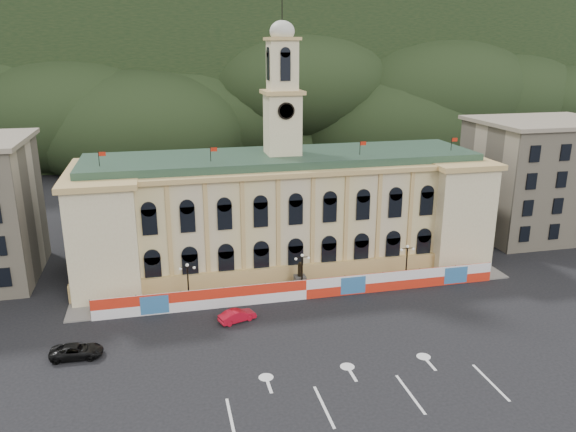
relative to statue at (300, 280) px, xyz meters
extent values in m
plane|color=black|center=(0.00, -18.00, -1.19)|extent=(260.00, 260.00, 0.00)
cube|color=black|center=(0.00, 112.00, 20.81)|extent=(230.00, 70.00, 44.00)
cube|color=#595651|center=(35.00, 92.00, 28.81)|extent=(22.00, 8.00, 14.00)
cube|color=#595651|center=(-48.00, 90.00, 24.81)|extent=(16.00, 7.00, 10.00)
cube|color=beige|center=(0.00, 10.00, 5.81)|extent=(55.00, 15.00, 14.00)
cube|color=tan|center=(0.00, 2.20, 0.01)|extent=(56.00, 0.80, 2.40)
cube|color=tan|center=(0.00, 10.00, 13.11)|extent=(56.20, 16.20, 0.60)
cube|color=#2C4A37|center=(0.00, 10.00, 13.81)|extent=(53.00, 13.00, 1.20)
cube|color=beige|center=(-23.50, 9.00, 5.81)|extent=(8.00, 17.00, 14.00)
cube|color=beige|center=(23.50, 9.00, 5.81)|extent=(8.00, 17.00, 14.00)
cube|color=beige|center=(0.00, 10.00, 18.41)|extent=(4.40, 4.40, 8.00)
cube|color=tan|center=(0.00, 10.00, 22.61)|extent=(5.20, 5.20, 0.50)
cube|color=beige|center=(0.00, 10.00, 25.91)|extent=(3.60, 3.60, 6.50)
cube|color=tan|center=(0.00, 10.00, 29.31)|extent=(4.20, 4.20, 0.40)
cylinder|color=black|center=(0.00, 7.70, 20.41)|extent=(2.20, 0.20, 2.20)
ellipsoid|color=beige|center=(0.00, 10.00, 30.21)|extent=(3.20, 3.20, 2.72)
cylinder|color=black|center=(0.00, 10.00, 33.41)|extent=(0.12, 0.12, 5.00)
cube|color=#B7A98D|center=(43.00, 13.00, 7.81)|extent=(20.00, 16.00, 18.00)
cube|color=gray|center=(43.00, 13.00, 17.11)|extent=(21.00, 17.00, 0.60)
cube|color=red|center=(0.00, -3.00, 0.06)|extent=(50.00, 0.25, 2.50)
cube|color=teal|center=(-18.00, -3.14, 0.06)|extent=(3.20, 0.05, 2.20)
cube|color=teal|center=(6.00, -3.14, 0.06)|extent=(3.20, 0.05, 2.20)
cube|color=teal|center=(20.00, -3.14, 0.06)|extent=(3.20, 0.05, 2.20)
cube|color=slate|center=(0.00, -0.25, -1.11)|extent=(56.00, 5.50, 0.16)
cube|color=#595651|center=(0.00, 0.00, -0.29)|extent=(1.40, 1.40, 1.80)
cylinder|color=black|center=(0.00, 0.00, 1.41)|extent=(0.60, 0.60, 1.60)
sphere|color=black|center=(0.00, 0.00, 2.31)|extent=(0.44, 0.44, 0.44)
cylinder|color=black|center=(-14.00, -1.00, -1.04)|extent=(0.44, 0.44, 0.30)
cylinder|color=black|center=(-14.00, -1.00, 1.21)|extent=(0.18, 0.18, 4.80)
cube|color=black|center=(-14.00, -1.00, 3.51)|extent=(1.60, 0.08, 0.08)
sphere|color=silver|center=(-14.80, -1.00, 3.36)|extent=(0.36, 0.36, 0.36)
sphere|color=silver|center=(-13.20, -1.00, 3.36)|extent=(0.36, 0.36, 0.36)
sphere|color=silver|center=(-14.00, -1.00, 3.76)|extent=(0.40, 0.40, 0.40)
cylinder|color=black|center=(0.00, -1.00, -1.04)|extent=(0.44, 0.44, 0.30)
cylinder|color=black|center=(0.00, -1.00, 1.21)|extent=(0.18, 0.18, 4.80)
cube|color=black|center=(0.00, -1.00, 3.51)|extent=(1.60, 0.08, 0.08)
sphere|color=silver|center=(-0.80, -1.00, 3.36)|extent=(0.36, 0.36, 0.36)
sphere|color=silver|center=(0.80, -1.00, 3.36)|extent=(0.36, 0.36, 0.36)
sphere|color=silver|center=(0.00, -1.00, 3.76)|extent=(0.40, 0.40, 0.40)
cylinder|color=black|center=(14.00, -1.00, -1.04)|extent=(0.44, 0.44, 0.30)
cylinder|color=black|center=(14.00, -1.00, 1.21)|extent=(0.18, 0.18, 4.80)
cube|color=black|center=(14.00, -1.00, 3.51)|extent=(1.60, 0.08, 0.08)
sphere|color=silver|center=(13.20, -1.00, 3.36)|extent=(0.36, 0.36, 0.36)
sphere|color=silver|center=(14.80, -1.00, 3.36)|extent=(0.36, 0.36, 0.36)
sphere|color=silver|center=(14.00, -1.00, 3.76)|extent=(0.40, 0.40, 0.40)
imported|color=red|center=(-9.02, -6.86, -0.49)|extent=(4.09, 5.16, 1.40)
imported|color=black|center=(-25.61, -10.79, -0.48)|extent=(2.88, 5.32, 1.41)
camera|label=1|loc=(-16.39, -63.48, 28.56)|focal=35.00mm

